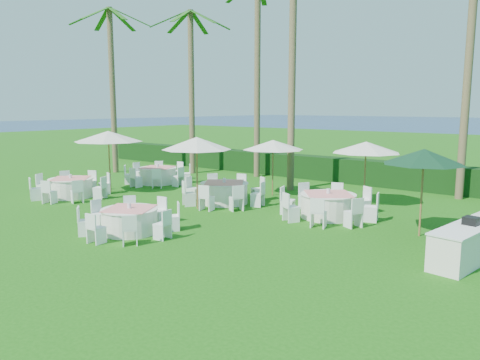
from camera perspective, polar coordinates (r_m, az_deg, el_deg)
The scene contains 18 objects.
ground at distance 15.19m, azimuth -10.79°, elevation -5.59°, with size 120.00×120.00×0.00m, color #18530E.
hedge at distance 24.46m, azimuth 11.02°, elevation 1.33°, with size 34.00×1.00×1.20m, color black.
banquet_table_a at distance 20.89m, azimuth -19.90°, elevation -0.82°, with size 3.10×3.10×0.97m.
banquet_table_b at distance 14.51m, azimuth -13.28°, elevation -4.75°, with size 3.00×3.00×0.91m.
banquet_table_d at distance 23.47m, azimuth -9.98°, elevation 0.62°, with size 3.22×3.22×0.97m.
banquet_table_e at distance 18.40m, azimuth -1.92°, elevation -1.50°, with size 3.30×3.30×1.00m.
banquet_table_f at distance 16.30m, azimuth 10.68°, elevation -3.00°, with size 3.31×3.31×1.00m.
umbrella_a at distance 21.38m, azimuth -15.76°, elevation 5.14°, with size 2.96×2.96×2.72m.
umbrella_b at distance 17.20m, azimuth -5.31°, elevation 4.46°, with size 2.56×2.56×2.67m.
umbrella_c at distance 19.84m, azimuth 4.05°, elevation 4.29°, with size 2.60×2.60×2.38m.
umbrella_d at distance 18.37m, azimuth 15.11°, elevation 3.87°, with size 2.59×2.59×2.46m.
umbrella_green at distance 14.42m, azimuth 21.51°, elevation 2.66°, with size 2.34×2.34×2.57m.
buffet_table at distance 13.29m, azimuth 26.87°, elevation -6.33°, with size 1.36×4.02×1.40m.
palm_a at distance 26.67m, azimuth -5.94°, elevation 11.43°, with size 4.38×4.24×8.98m.
palm_b at distance 25.26m, azimuth 2.13°, elevation 13.20°, with size 4.41×4.06×10.35m.
palm_c at distance 21.35m, azimuth 6.43°, elevation 16.07°, with size 4.35×4.28×11.90m.
palm_d at distance 21.08m, azimuth 26.09°, elevation 12.38°, with size 4.40×4.00×9.78m.
palm_f at distance 27.85m, azimuth -15.30°, elevation 11.29°, with size 4.31×4.33×9.20m.
Camera 1 is at (11.24, -9.50, 3.77)m, focal length 35.00 mm.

